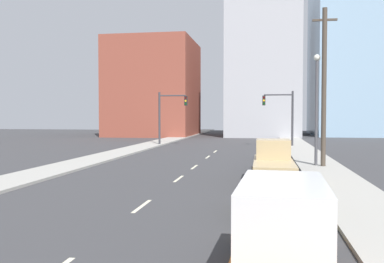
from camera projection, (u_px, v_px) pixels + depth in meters
name	position (u px, v px, depth m)	size (l,w,h in m)	color
sidewalk_left	(155.00, 144.00, 52.42)	(3.01, 102.39, 0.15)	#9E9B93
sidewalk_right	(297.00, 145.00, 49.59)	(3.01, 102.39, 0.15)	#9E9B93
lane_stripe_at_16m	(142.00, 206.00, 16.73)	(0.16, 2.40, 0.01)	beige
lane_stripe_at_24m	(179.00, 179.00, 23.92)	(0.16, 2.40, 0.01)	beige
lane_stripe_at_29m	(194.00, 167.00, 29.31)	(0.16, 2.40, 0.01)	beige
lane_stripe_at_36m	(208.00, 157.00, 36.30)	(0.16, 2.40, 0.01)	beige
lane_stripe_at_42m	(215.00, 151.00, 41.87)	(0.16, 2.40, 0.01)	beige
building_brick_left	(154.00, 89.00, 74.40)	(14.00, 16.00, 16.36)	brown
building_office_center	(263.00, 72.00, 75.12)	(12.00, 20.00, 22.40)	#A8A8AD
building_glass_right	(351.00, 23.00, 76.17)	(13.00, 20.00, 39.89)	#8CADC6
traffic_signal_left	(167.00, 112.00, 49.97)	(3.45, 0.35, 6.24)	#38383D
traffic_signal_right	(284.00, 111.00, 47.74)	(3.45, 0.35, 6.24)	#38383D
utility_pole_right_mid	(324.00, 87.00, 28.43)	(1.60, 0.32, 10.67)	#473D33
street_lamp	(317.00, 102.00, 28.92)	(0.44, 0.44, 7.66)	#4C4C51
box_truck_orange	(283.00, 233.00, 9.17)	(2.48, 5.87, 2.17)	orange
sedan_yellow	(272.00, 196.00, 15.36)	(2.12, 4.37, 1.42)	gold
pickup_truck_tan	(273.00, 166.00, 22.00)	(2.31, 6.26, 2.28)	tan
sedan_black	(273.00, 160.00, 28.13)	(2.12, 4.53, 1.37)	black
sedan_silver	(274.00, 151.00, 34.51)	(2.17, 4.72, 1.37)	#B2B2BC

